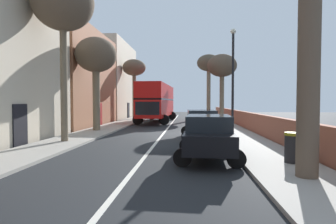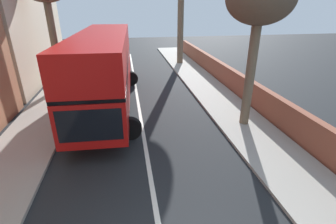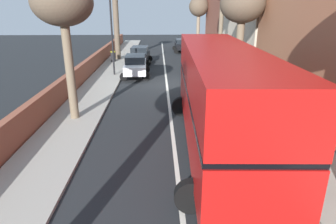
{
  "view_description": "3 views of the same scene",
  "coord_description": "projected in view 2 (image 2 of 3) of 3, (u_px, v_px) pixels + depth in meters",
  "views": [
    {
      "loc": [
        1.75,
        -18.67,
        2.19
      ],
      "look_at": [
        -0.18,
        6.83,
        1.26
      ],
      "focal_mm": 29.08,
      "sensor_mm": 36.0,
      "label": 1
    },
    {
      "loc": [
        -0.57,
        -2.63,
        5.46
      ],
      "look_at": [
        1.15,
        7.42,
        0.99
      ],
      "focal_mm": 26.66,
      "sensor_mm": 36.0,
      "label": 2
    },
    {
      "loc": [
        0.62,
        21.71,
        5.43
      ],
      "look_at": [
        0.26,
        10.81,
        1.54
      ],
      "focal_mm": 31.45,
      "sensor_mm": 36.0,
      "label": 3
    }
  ],
  "objects": [
    {
      "name": "double_decker_bus",
      "position": [
        105.0,
        66.0,
        13.37
      ],
      "size": [
        3.86,
        11.57,
        4.06
      ],
      "color": "#B5110F",
      "rests_on": "ground"
    },
    {
      "name": "street_tree_right_3",
      "position": [
        260.0,
        2.0,
        9.97
      ],
      "size": [
        2.77,
        2.77,
        6.62
      ],
      "color": "brown",
      "rests_on": "sidewalk_right"
    }
  ]
}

